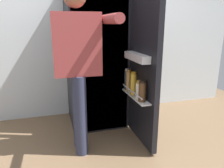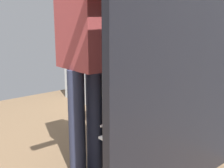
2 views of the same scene
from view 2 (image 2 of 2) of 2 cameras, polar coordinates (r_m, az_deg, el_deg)
The scene contains 3 objects.
kitchen_wall at distance 2.51m, azimuth 18.51°, elevation 14.49°, with size 4.40×0.10×2.43m, color silver.
refrigerator at distance 2.16m, azimuth 12.38°, elevation 5.26°, with size 0.71×1.30×1.69m.
person at distance 1.97m, azimuth -5.45°, elevation 7.46°, with size 0.52×0.73×1.57m.
Camera 2 is at (1.32, -1.18, 1.12)m, focal length 45.57 mm.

